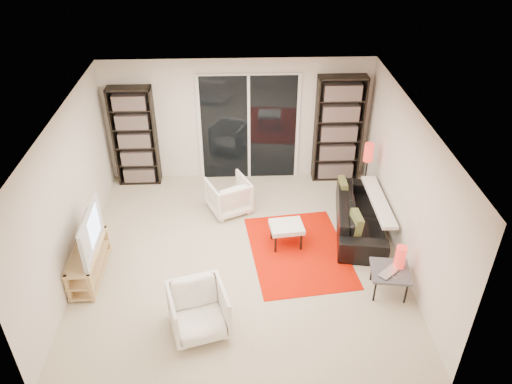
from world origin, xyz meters
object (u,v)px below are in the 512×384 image
sofa (361,215)px  tv_stand (89,262)px  floor_lamp (368,160)px  ottoman (287,228)px  bookshelf_left (135,137)px  side_table (390,272)px  bookshelf_right (338,130)px  armchair_front (199,311)px  armchair_back (229,195)px

sofa → tv_stand: bearing=112.4°
floor_lamp → tv_stand: bearing=-158.6°
sofa → ottoman: bearing=115.7°
bookshelf_left → side_table: 5.24m
bookshelf_right → ottoman: bookshelf_right is taller
bookshelf_left → ottoman: bearing=-37.9°
tv_stand → armchair_front: size_ratio=1.59×
bookshelf_right → armchair_back: (-2.10, -1.07, -0.73)m
bookshelf_left → armchair_back: size_ratio=2.80×
ottoman → armchair_front: bearing=-127.1°
armchair_front → armchair_back: bearing=66.9°
bookshelf_left → armchair_front: size_ratio=2.62×
armchair_back → side_table: bearing=112.9°
armchair_back → sofa: bearing=139.9°
sofa → side_table: (0.09, -1.52, 0.07)m
side_table → armchair_front: bearing=-167.3°
bookshelf_left → armchair_back: (1.75, -1.07, -0.66)m
bookshelf_left → ottoman: size_ratio=3.42×
armchair_back → floor_lamp: floor_lamp is taller
sofa → bookshelf_right: bearing=13.8°
bookshelf_right → armchair_back: size_ratio=3.02×
armchair_back → side_table: armchair_back is taller
floor_lamp → armchair_back: bearing=-177.0°
bookshelf_left → sofa: (3.99, -1.71, -0.69)m
bookshelf_left → bookshelf_right: bookshelf_right is taller
bookshelf_right → sofa: 1.88m
tv_stand → bookshelf_left: bearing=83.0°
tv_stand → side_table: bearing=-6.6°
bookshelf_left → floor_lamp: size_ratio=1.59×
ottoman → side_table: same height
sofa → side_table: size_ratio=3.22×
sofa → armchair_back: size_ratio=2.84×
tv_stand → armchair_front: armchair_front is taller
armchair_back → armchair_front: bearing=58.1°
bookshelf_right → armchair_front: bookshelf_right is taller
bookshelf_right → floor_lamp: bookshelf_right is taller
bookshelf_right → armchair_back: bearing=-153.0°
bookshelf_left → armchair_front: bearing=-70.4°
bookshelf_left → armchair_back: bearing=-31.5°
side_table → bookshelf_left: bearing=141.5°
side_table → ottoman: bearing=140.5°
sofa → armchair_front: armchair_front is taller
tv_stand → floor_lamp: (4.54, 1.78, 0.66)m
sofa → armchair_front: size_ratio=2.65×
sofa → ottoman: 1.35m
armchair_front → ottoman: armchair_front is taller
armchair_front → side_table: bearing=-2.7°
armchair_back → side_table: (2.33, -2.16, 0.04)m
floor_lamp → ottoman: bearing=-142.7°
floor_lamp → side_table: bearing=-93.3°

